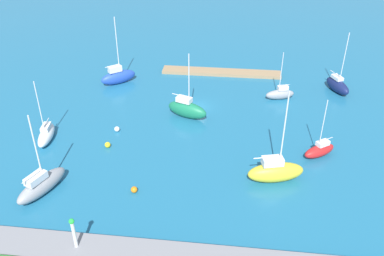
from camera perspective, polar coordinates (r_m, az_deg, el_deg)
water at (r=69.81m, az=0.89°, el=2.93°), size 160.00×160.00×0.00m
pier_dock at (r=82.24m, az=4.07°, el=7.71°), size 23.26×3.05×0.58m
harbor_beacon at (r=43.63m, az=-16.09°, el=-13.52°), size 0.56×0.56×3.73m
sailboat_gray_center_basin at (r=73.59m, az=12.10°, el=4.66°), size 5.28×2.87×8.63m
sailboat_navy_far_north at (r=79.04m, az=19.49°, el=5.62°), size 4.40×6.54×11.06m
sailboat_yellow_far_south at (r=53.48m, az=11.47°, el=-5.88°), size 7.63×4.14×12.77m
sailboat_blue_off_beacon at (r=78.75m, az=-10.19°, el=7.07°), size 6.51×5.85×12.58m
sailboat_red_by_breakwater at (r=59.87m, az=17.24°, el=-2.94°), size 5.13×4.27×8.85m
sailboat_white_mid_basin at (r=64.22m, az=-19.52°, el=-0.83°), size 2.67×6.31×9.70m
sailboat_green_west_end at (r=66.17m, az=-0.70°, el=2.65°), size 7.12×4.46×10.90m
sailboat_gray_inner_mooring at (r=54.05m, az=-20.12°, el=-7.34°), size 4.84×7.87×10.75m
mooring_buoy_orange at (r=51.83m, az=-8.01°, el=-8.44°), size 0.82×0.82×0.82m
mooring_buoy_white at (r=63.92m, az=-10.35°, el=-0.14°), size 0.82×0.82×0.82m
mooring_buoy_yellow at (r=60.47m, az=-11.60°, el=-2.30°), size 0.83×0.83×0.83m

